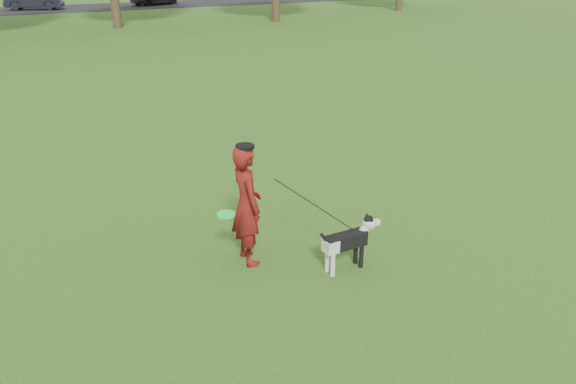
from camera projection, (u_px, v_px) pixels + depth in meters
ground at (296, 252)px, 7.58m from camera, size 120.00×120.00×0.00m
road at (15, 11)px, 39.72m from camera, size 120.00×7.00×0.02m
man at (247, 205)px, 7.09m from camera, size 0.43×0.61×1.58m
dog at (350, 238)px, 7.05m from camera, size 0.91×0.18×0.70m
car_mid at (34, 0)px, 40.08m from camera, size 4.14×2.61×1.29m
man_held_items at (316, 206)px, 7.09m from camera, size 1.61×0.92×1.13m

